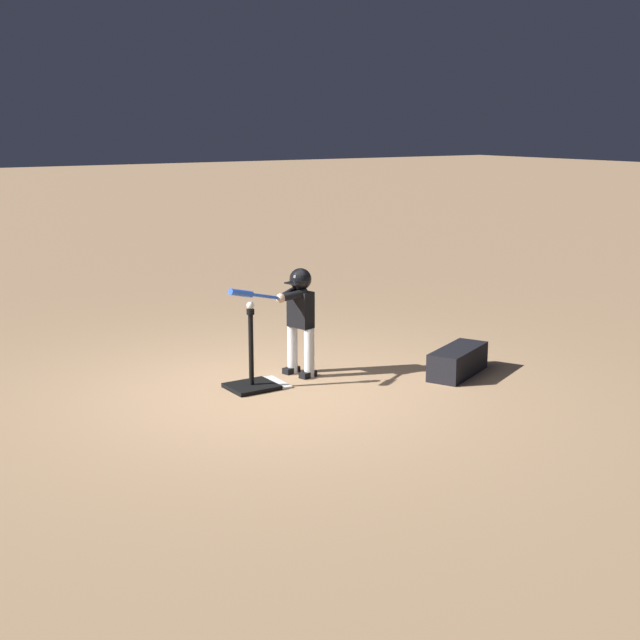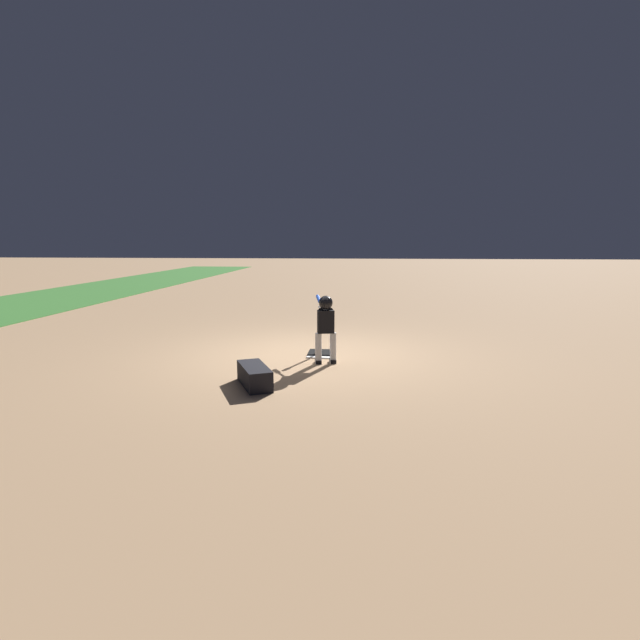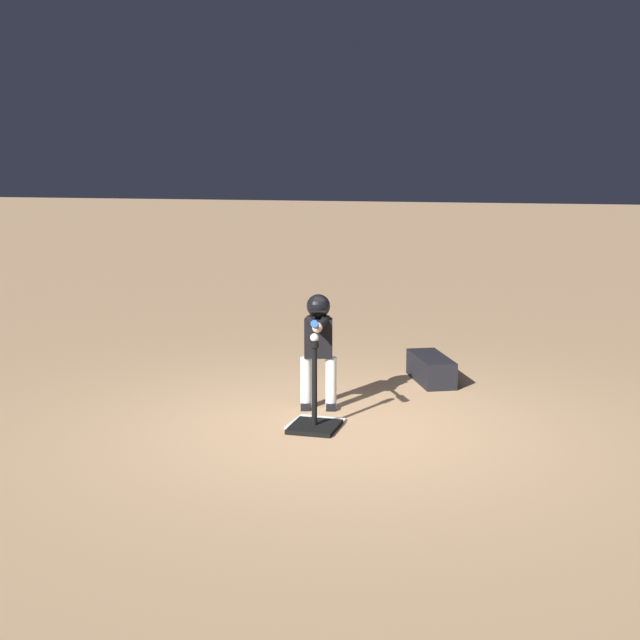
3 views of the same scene
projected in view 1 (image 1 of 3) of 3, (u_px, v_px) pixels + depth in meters
name	position (u px, v px, depth m)	size (l,w,h in m)	color
ground_plane	(270.00, 393.00, 8.49)	(90.00, 90.00, 0.00)	tan
home_plate	(262.00, 385.00, 8.71)	(0.44, 0.44, 0.02)	white
batting_tee	(252.00, 378.00, 8.60)	(0.45, 0.41, 0.79)	black
batter_child	(298.00, 309.00, 8.92)	(1.02, 0.43, 1.10)	silver
baseball	(250.00, 305.00, 8.45)	(0.07, 0.07, 0.07)	white
equipment_bag	(458.00, 361.00, 9.07)	(0.84, 0.32, 0.28)	black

